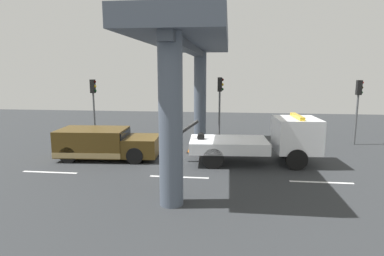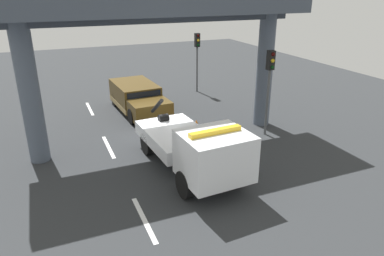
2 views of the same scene
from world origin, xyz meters
TOP-DOWN VIEW (x-y plane):
  - ground_plane at (0.00, 0.00)m, footprint 60.00×40.00m
  - lane_stripe_west at (-6.00, -2.63)m, footprint 2.60×0.16m
  - lane_stripe_mid at (0.00, -2.63)m, footprint 2.60×0.16m
  - lane_stripe_east at (6.00, -2.63)m, footprint 2.60×0.16m
  - tow_truck_white at (4.04, 0.05)m, footprint 7.31×2.72m
  - towed_van_green at (-4.42, -0.00)m, footprint 5.31×2.47m
  - overpass_structure at (0.18, 0.00)m, footprint 3.60×13.08m
  - traffic_light_near at (-6.98, 4.92)m, footprint 0.39×0.32m
  - traffic_light_far at (1.52, 4.92)m, footprint 0.39×0.32m
  - traffic_cone_orange at (0.08, 1.79)m, footprint 0.61×0.61m

SIDE VIEW (x-z plane):
  - ground_plane at x=0.00m, z-range -0.10..0.00m
  - lane_stripe_west at x=-6.00m, z-range 0.00..0.01m
  - lane_stripe_mid at x=0.00m, z-range 0.00..0.01m
  - lane_stripe_east at x=6.00m, z-range 0.00..0.01m
  - traffic_cone_orange at x=0.08m, z-range -0.02..0.71m
  - towed_van_green at x=-4.42m, z-range -0.01..1.57m
  - tow_truck_white at x=4.04m, z-range -0.03..2.43m
  - traffic_light_near at x=-6.98m, z-range 0.93..4.94m
  - traffic_light_far at x=1.52m, z-range 0.96..5.13m
  - overpass_structure at x=0.18m, z-range 2.33..8.91m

